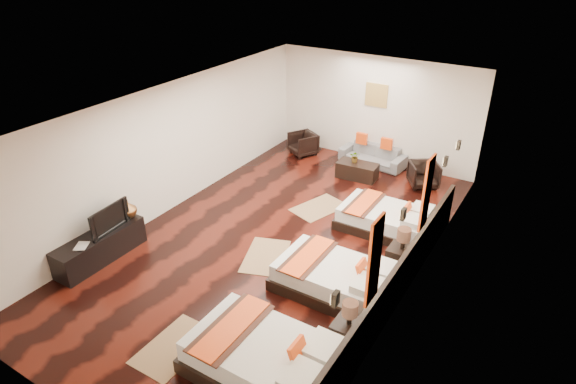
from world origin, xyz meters
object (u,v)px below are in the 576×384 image
Objects in this scene: tv_console at (100,247)px; book at (76,246)px; armchair_left at (303,144)px; coffee_table at (357,171)px; table_plant at (355,157)px; nightstand_a at (348,333)px; figurine at (128,209)px; bed_near at (267,359)px; bed_far at (387,219)px; armchair_right at (424,175)px; nightstand_b at (401,257)px; tv at (106,218)px; sofa at (373,155)px; bed_mid at (336,278)px.

book is at bearing -90.00° from tv_console.
coffee_table is (1.92, -0.59, -0.11)m from armchair_left.
table_plant is (-0.09, 0.03, 0.35)m from coffee_table.
nightstand_a is 4.98m from figurine.
table_plant reaches higher than tv_console.
bed_near is at bearing -126.35° from nightstand_a.
tv_console is 0.88m from figurine.
bed_far is 1.91× the size of coffee_table.
bed_far is (-0.00, 4.46, -0.04)m from bed_near.
armchair_left is at bearing 116.45° from bed_near.
armchair_right is at bearing 57.62° from book.
nightstand_b reaches higher than nightstand_a.
figurine is at bearing -162.11° from armchair_right.
armchair_right is (-0.73, 3.58, -0.01)m from nightstand_b.
tv_console is (-4.20, 0.63, -0.01)m from bed_near.
book is at bearing 171.29° from tv.
armchair_right is 2.30× the size of table_plant.
book is 7.87m from armchair_right.
bed_near is 3.27× the size of armchair_right.
table_plant reaches higher than sofa.
nightstand_a is (0.75, -1.11, 0.04)m from bed_mid.
tv reaches higher than figurine.
bed_mid is 6.95× the size of table_plant.
figurine reaches higher than nightstand_a.
armchair_left is (0.68, 6.13, -0.50)m from tv.
figurine is (0.00, 1.23, 0.17)m from book.
bed_far is at bearing 121.35° from nightstand_b.
bed_mid is 4.60m from table_plant.
tv reaches higher than bed_mid.
coffee_table is (-2.29, 5.37, -0.10)m from nightstand_a.
armchair_right reaches higher than coffee_table.
bed_far reaches higher than sofa.
nightstand_a reaches higher than table_plant.
figurine is 6.56m from sofa.
bed_mid is at bearing 123.96° from nightstand_a.
armchair_right is at bearing 101.54° from nightstand_b.
coffee_table is at bearing 125.98° from nightstand_b.
nightstand_a is (0.75, 1.02, 0.02)m from bed_near.
bed_mid is 1.33m from nightstand_b.
bed_far is (-0.00, 2.33, -0.02)m from bed_mid.
nightstand_b is at bearing -11.96° from armchair_left.
tv is 0.73m from book.
bed_mid is 4.45m from tv_console.
tv_console is at bearing -113.87° from table_plant.
figurine is at bearing -143.80° from bed_far.
tv_console is 0.58m from tv.
nightstand_b is at bearing 27.64° from tv_console.
sofa is at bearing 101.85° from bed_near.
armchair_right is at bearing 52.13° from figurine.
bed_near is at bearing -103.05° from nightstand_b.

